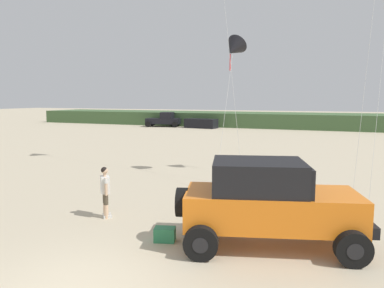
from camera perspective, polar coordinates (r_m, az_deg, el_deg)
The scene contains 7 objects.
dune_ridge at distance 50.40m, azimuth 23.13°, elevation 3.23°, with size 90.00×8.24×1.86m, color #426038.
jeep at distance 9.81m, azimuth 11.80°, elevation -8.70°, with size 5.02×3.47×2.26m.
person_watching at distance 12.23m, azimuth -13.32°, elevation -6.86°, with size 0.47×0.50×1.67m.
cooler_box at distance 10.25m, azimuth -4.25°, elevation -13.82°, with size 0.56×0.36×0.38m, color #2D7F51.
distant_pickup at distance 50.18m, azimuth -4.33°, elevation 3.77°, with size 4.89×3.21×1.98m.
distant_sedan at distance 47.80m, azimuth 1.41°, elevation 3.21°, with size 4.20×1.70×1.20m, color black.
kite_black_sled at distance 18.06m, azimuth 6.44°, elevation 14.49°, with size 1.44×4.23×6.93m.
Camera 1 is at (4.81, -5.59, 3.85)m, focal length 34.35 mm.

